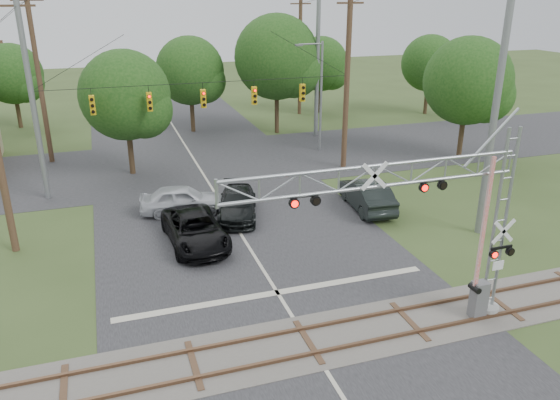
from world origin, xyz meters
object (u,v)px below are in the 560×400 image
object	(u,v)px
crossing_gantry	(426,215)
sedan_silver	(183,199)
car_dark	(237,204)
streetlight	(319,91)
traffic_signal_span	(218,92)
pickup_black	(195,229)

from	to	relation	value
crossing_gantry	sedan_silver	distance (m)	15.42
car_dark	streetlight	distance (m)	14.52
car_dark	streetlight	xyz separation A→B (m)	(8.99, 10.75, 3.79)
traffic_signal_span	sedan_silver	distance (m)	7.56
car_dark	sedan_silver	size ratio (longest dim) A/B	1.07
streetlight	traffic_signal_span	bearing A→B (deg)	-151.83
crossing_gantry	traffic_signal_span	distance (m)	18.66
traffic_signal_span	car_dark	size ratio (longest dim) A/B	3.96
car_dark	sedan_silver	xyz separation A→B (m)	(-2.72, 1.43, 0.07)
pickup_black	car_dark	bearing A→B (deg)	41.21
crossing_gantry	streetlight	world-z (taller)	streetlight
sedan_silver	streetlight	xyz separation A→B (m)	(11.71, 9.32, 3.72)
crossing_gantry	traffic_signal_span	size ratio (longest dim) A/B	0.56
traffic_signal_span	car_dark	xyz separation A→B (m)	(-0.50, -6.20, -4.98)
crossing_gantry	car_dark	distance (m)	13.21
crossing_gantry	streetlight	bearing A→B (deg)	76.68
streetlight	car_dark	bearing A→B (deg)	-129.90
crossing_gantry	streetlight	size ratio (longest dim) A/B	1.33
traffic_signal_span	streetlight	distance (m)	9.71
crossing_gantry	traffic_signal_span	world-z (taller)	traffic_signal_span
traffic_signal_span	crossing_gantry	bearing A→B (deg)	-80.52
crossing_gantry	car_dark	bearing A→B (deg)	106.34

